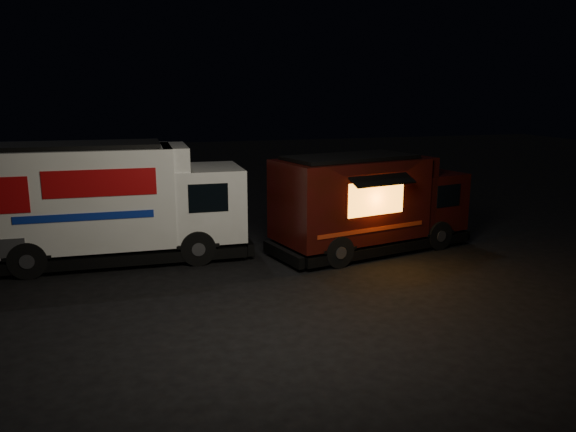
# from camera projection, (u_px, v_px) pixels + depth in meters

# --- Properties ---
(ground) EXTENTS (80.00, 80.00, 0.00)m
(ground) POSITION_uv_depth(u_px,v_px,m) (260.00, 279.00, 14.26)
(ground) COLOR black
(ground) RESTS_ON ground
(white_truck) EXTENTS (7.36, 2.65, 3.31)m
(white_truck) POSITION_uv_depth(u_px,v_px,m) (117.00, 202.00, 15.59)
(white_truck) COLOR white
(white_truck) RESTS_ON ground
(red_truck) EXTENTS (6.54, 3.59, 2.88)m
(red_truck) POSITION_uv_depth(u_px,v_px,m) (372.00, 202.00, 16.66)
(red_truck) COLOR #330909
(red_truck) RESTS_ON ground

